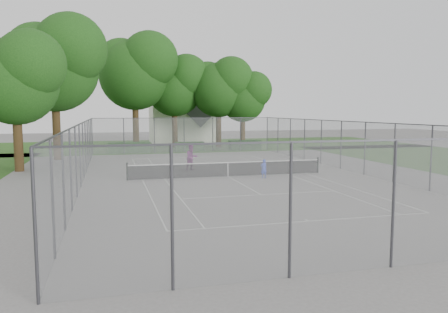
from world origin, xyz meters
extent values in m
plane|color=slate|center=(0.00, 0.00, 0.00)|extent=(120.00, 120.00, 0.00)
cube|color=#244C15|center=(0.00, 26.00, 0.00)|extent=(60.00, 20.00, 0.00)
cube|color=silver|center=(0.00, -11.88, 0.01)|extent=(10.97, 0.06, 0.01)
cube|color=silver|center=(0.00, 11.88, 0.01)|extent=(10.97, 0.06, 0.01)
cube|color=silver|center=(-5.49, 0.00, 0.01)|extent=(0.06, 23.77, 0.01)
cube|color=silver|center=(5.49, 0.00, 0.01)|extent=(0.06, 23.77, 0.01)
cube|color=silver|center=(-4.12, 0.00, 0.01)|extent=(0.06, 23.77, 0.01)
cube|color=silver|center=(4.12, 0.00, 0.01)|extent=(0.06, 23.77, 0.01)
cube|color=silver|center=(0.00, -6.40, 0.01)|extent=(8.23, 0.06, 0.01)
cube|color=silver|center=(0.00, 6.40, 0.01)|extent=(8.23, 0.06, 0.01)
cube|color=silver|center=(0.00, 0.00, 0.01)|extent=(0.06, 12.80, 0.01)
cube|color=silver|center=(0.00, -11.73, 0.01)|extent=(0.06, 0.30, 0.01)
cube|color=silver|center=(0.00, 11.73, 0.01)|extent=(0.06, 0.30, 0.01)
cylinder|color=black|center=(-6.39, 0.00, 0.55)|extent=(0.10, 0.10, 1.10)
cylinder|color=black|center=(6.39, 0.00, 0.55)|extent=(0.10, 0.10, 1.10)
cube|color=black|center=(0.00, 0.00, 0.45)|extent=(12.67, 0.01, 0.86)
cube|color=silver|center=(0.00, 0.00, 0.91)|extent=(12.77, 0.03, 0.06)
cube|color=silver|center=(0.00, 0.00, 0.44)|extent=(0.05, 0.02, 0.88)
cylinder|color=#38383D|center=(-9.00, -17.00, 1.75)|extent=(0.08, 0.08, 3.50)
cylinder|color=#38383D|center=(-9.00, 17.00, 1.75)|extent=(0.08, 0.08, 3.50)
cylinder|color=#38383D|center=(9.00, 17.00, 1.75)|extent=(0.08, 0.08, 3.50)
cube|color=slate|center=(0.00, -17.00, 1.75)|extent=(18.00, 0.02, 3.50)
cube|color=slate|center=(0.00, 17.00, 1.75)|extent=(18.00, 0.02, 3.50)
cube|color=slate|center=(-9.00, 0.00, 1.75)|extent=(0.02, 34.00, 3.50)
cube|color=slate|center=(9.00, 0.00, 1.75)|extent=(0.02, 34.00, 3.50)
cube|color=#38383D|center=(0.00, -17.00, 3.50)|extent=(18.00, 0.05, 0.05)
cube|color=#38383D|center=(0.00, 17.00, 3.50)|extent=(18.00, 0.05, 0.05)
cube|color=#38383D|center=(-9.00, 0.00, 3.50)|extent=(0.05, 34.00, 0.05)
cube|color=#38383D|center=(9.00, 0.00, 3.50)|extent=(0.05, 34.00, 0.05)
cylinder|color=#362513|center=(-4.51, 22.39, 2.72)|extent=(0.68, 0.68, 5.43)
sphere|color=#133A0F|center=(-4.51, 22.39, 8.14)|extent=(7.73, 7.73, 7.73)
sphere|color=#133A0F|center=(-2.97, 21.23, 9.68)|extent=(6.18, 6.18, 6.18)
sphere|color=#133A0F|center=(-5.87, 23.35, 9.29)|extent=(5.79, 5.79, 5.79)
cylinder|color=#362513|center=(0.02, 23.58, 2.26)|extent=(0.64, 0.64, 4.52)
sphere|color=#133A0F|center=(0.02, 23.58, 6.77)|extent=(6.43, 6.43, 6.43)
sphere|color=#133A0F|center=(1.30, 22.62, 8.06)|extent=(5.15, 5.15, 5.15)
sphere|color=#133A0F|center=(-1.11, 24.39, 7.74)|extent=(4.82, 4.82, 4.82)
cylinder|color=#362513|center=(4.86, 21.96, 2.20)|extent=(0.64, 0.64, 4.39)
sphere|color=#133A0F|center=(4.86, 21.96, 6.58)|extent=(6.25, 6.25, 6.25)
sphere|color=#133A0F|center=(6.11, 21.02, 7.83)|extent=(5.00, 5.00, 5.00)
sphere|color=#133A0F|center=(3.77, 22.74, 7.52)|extent=(4.68, 4.68, 4.68)
cylinder|color=#362513|center=(7.65, 21.54, 1.85)|extent=(0.60, 0.60, 3.70)
sphere|color=#133A0F|center=(7.65, 21.54, 5.55)|extent=(5.27, 5.27, 5.27)
sphere|color=#133A0F|center=(8.70, 20.75, 6.60)|extent=(4.21, 4.21, 4.21)
sphere|color=#133A0F|center=(6.72, 22.20, 6.34)|extent=(3.95, 3.95, 3.95)
cylinder|color=#362513|center=(-11.79, 13.15, 2.63)|extent=(0.67, 0.67, 5.25)
sphere|color=#133A0F|center=(-11.79, 13.15, 7.87)|extent=(7.47, 7.47, 7.47)
sphere|color=#133A0F|center=(-10.29, 12.03, 9.36)|extent=(5.98, 5.98, 5.98)
sphere|color=#133A0F|center=(-13.09, 14.09, 8.99)|extent=(5.60, 5.60, 5.60)
cylinder|color=#362513|center=(-13.57, 6.09, 2.07)|extent=(0.62, 0.62, 4.14)
sphere|color=#133A0F|center=(-13.57, 6.09, 6.19)|extent=(5.88, 5.88, 5.88)
sphere|color=#133A0F|center=(-12.39, 5.21, 7.37)|extent=(4.71, 4.71, 4.71)
sphere|color=#133A0F|center=(-14.60, 6.82, 7.08)|extent=(4.41, 4.41, 4.41)
cube|color=#1A4516|center=(-5.48, 17.95, 0.52)|extent=(4.18, 1.26, 1.05)
cube|color=#1A4516|center=(0.76, 18.19, 0.47)|extent=(3.02, 0.86, 0.95)
cube|color=#1A4516|center=(6.85, 18.11, 0.51)|extent=(3.42, 1.25, 1.03)
cube|color=white|center=(1.94, 30.71, 3.01)|extent=(8.03, 6.02, 6.02)
cube|color=#46464B|center=(1.94, 30.71, 6.02)|extent=(7.95, 6.22, 7.95)
imported|color=blue|center=(2.02, -1.20, 0.60)|extent=(0.49, 0.37, 1.19)
imported|color=#74266C|center=(-1.77, 3.33, 0.94)|extent=(1.09, 0.97, 1.88)
camera|label=1|loc=(-7.37, -27.03, 4.29)|focal=35.00mm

